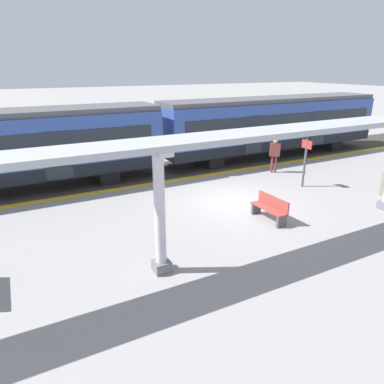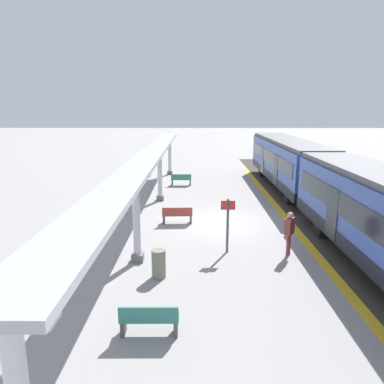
% 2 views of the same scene
% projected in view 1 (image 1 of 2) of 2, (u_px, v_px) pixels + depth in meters
% --- Properties ---
extents(ground_plane, '(176.00, 176.00, 0.00)m').
position_uv_depth(ground_plane, '(233.00, 201.00, 14.00)').
color(ground_plane, gray).
extents(tactile_edge_strip, '(0.39, 34.85, 0.01)m').
position_uv_depth(tactile_edge_strip, '(193.00, 177.00, 17.00)').
color(tactile_edge_strip, gold).
rests_on(tactile_edge_strip, ground).
extents(trackbed, '(3.20, 46.85, 0.01)m').
position_uv_depth(trackbed, '(177.00, 168.00, 18.50)').
color(trackbed, '#38332D').
rests_on(trackbed, ground).
extents(train_far_carriage, '(2.65, 14.20, 3.48)m').
position_uv_depth(train_far_carriage, '(273.00, 126.00, 20.63)').
color(train_far_carriage, '#314D9D').
rests_on(train_far_carriage, ground).
extents(canopy_pillar_second, '(1.10, 0.44, 3.36)m').
position_uv_depth(canopy_pillar_second, '(160.00, 212.00, 8.64)').
color(canopy_pillar_second, slate).
rests_on(canopy_pillar_second, ground).
extents(canopy_beam, '(1.20, 28.38, 0.16)m').
position_uv_depth(canopy_beam, '(304.00, 129.00, 10.04)').
color(canopy_beam, '#A8AAB2').
rests_on(canopy_beam, canopy_pillar_nearest).
extents(bench_far_end, '(1.52, 0.50, 0.86)m').
position_uv_depth(bench_far_end, '(270.00, 208.00, 12.18)').
color(bench_far_end, '#9B3B34').
rests_on(bench_far_end, ground).
extents(platform_info_sign, '(0.56, 0.10, 2.20)m').
position_uv_depth(platform_info_sign, '(305.00, 158.00, 15.27)').
color(platform_info_sign, '#4C4C51').
rests_on(platform_info_sign, ground).
extents(passenger_waiting_near_edge, '(0.48, 0.55, 1.76)m').
position_uv_depth(passenger_waiting_near_edge, '(275.00, 152.00, 17.46)').
color(passenger_waiting_near_edge, brown).
rests_on(passenger_waiting_near_edge, ground).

